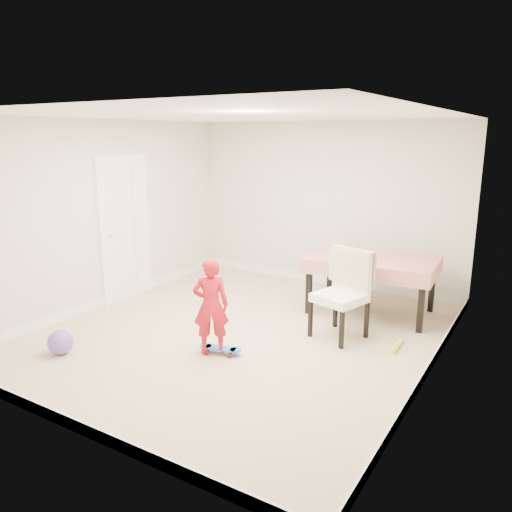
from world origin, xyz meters
The scene contains 17 objects.
ground centered at (0.00, 0.00, 0.00)m, with size 5.00×5.00×0.00m, color tan.
ceiling centered at (0.00, 0.00, 2.58)m, with size 4.50×5.00×0.04m, color white.
wall_back centered at (0.00, 2.48, 1.30)m, with size 4.50×0.04×2.60m, color beige.
wall_front centered at (0.00, -2.48, 1.30)m, with size 4.50×0.04×2.60m, color beige.
wall_left centered at (-2.23, 0.00, 1.30)m, with size 0.04×5.00×2.60m, color beige.
wall_right centered at (2.23, 0.00, 1.30)m, with size 0.04×5.00×2.60m, color beige.
door centered at (-2.22, 0.30, 1.02)m, with size 0.10×0.94×2.11m, color white.
baseboard_back centered at (0.00, 2.49, 0.06)m, with size 4.50×0.02×0.12m, color white.
baseboard_front centered at (0.00, -2.49, 0.06)m, with size 4.50×0.02×0.12m, color white.
baseboard_left centered at (-2.24, 0.00, 0.06)m, with size 0.02×5.00×0.12m, color white.
baseboard_right centered at (2.24, 0.00, 0.06)m, with size 0.02×5.00×0.12m, color white.
dining_table centered at (1.13, 1.54, 0.39)m, with size 1.67×1.05×0.78m, color #AF0913, non-canonical shape.
dining_chair centered at (1.08, 0.50, 0.53)m, with size 0.58×0.66×1.07m, color beige, non-canonical shape.
skateboard centered at (0.14, -0.63, 0.04)m, with size 0.49×0.18×0.07m, color blue, non-canonical shape.
child centered at (0.06, -0.69, 0.54)m, with size 0.39×0.26×1.08m, color red.
balloon centered at (-1.38, -1.56, 0.14)m, with size 0.28×0.28×0.28m, color #6847AC.
foam_toy centered at (1.79, 0.54, 0.03)m, with size 0.06×0.06×0.40m, color yellow.
Camera 1 is at (3.16, -4.84, 2.39)m, focal length 35.00 mm.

